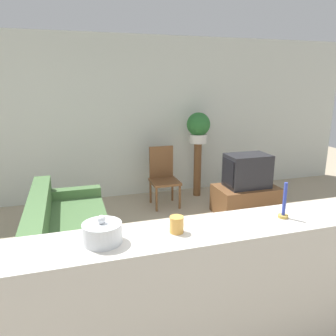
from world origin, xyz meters
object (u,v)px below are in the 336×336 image
at_px(couch, 68,239).
at_px(decorative_bowl, 102,233).
at_px(potted_plant, 198,127).
at_px(television, 247,171).
at_px(wooden_chair, 163,175).

relative_size(couch, decorative_bowl, 8.17).
height_order(couch, potted_plant, potted_plant).
relative_size(television, potted_plant, 1.24).
xyz_separation_m(couch, wooden_chair, (1.51, 1.42, 0.22)).
xyz_separation_m(couch, television, (2.59, 0.68, 0.39)).
bearing_deg(decorative_bowl, television, 45.04).
bearing_deg(decorative_bowl, potted_plant, 59.53).
bearing_deg(couch, decorative_bowl, -82.01).
distance_m(wooden_chair, decorative_bowl, 3.41).
bearing_deg(potted_plant, decorative_bowl, -120.47).
bearing_deg(television, decorative_bowl, -134.96).
height_order(couch, television, television).
distance_m(television, wooden_chair, 1.32).
height_order(television, decorative_bowl, decorative_bowl).
bearing_deg(wooden_chair, television, -34.25).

